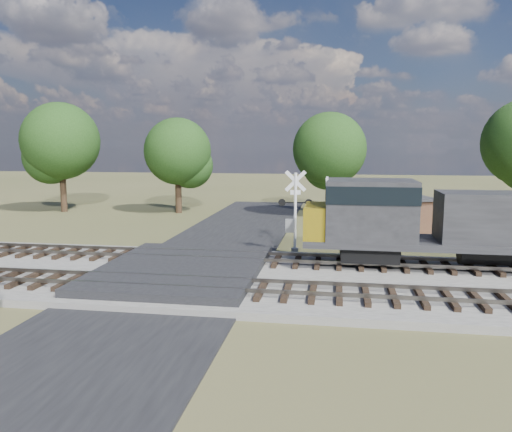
# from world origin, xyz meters

# --- Properties ---
(ground) EXTENTS (160.00, 160.00, 0.00)m
(ground) POSITION_xyz_m (0.00, 0.00, 0.00)
(ground) COLOR #474A27
(ground) RESTS_ON ground
(ballast_bed) EXTENTS (140.00, 10.00, 0.30)m
(ballast_bed) POSITION_xyz_m (10.00, 0.50, 0.15)
(ballast_bed) COLOR gray
(ballast_bed) RESTS_ON ground
(road) EXTENTS (7.00, 60.00, 0.08)m
(road) POSITION_xyz_m (0.00, 0.00, 0.04)
(road) COLOR black
(road) RESTS_ON ground
(crossing_panel) EXTENTS (7.00, 9.00, 0.62)m
(crossing_panel) POSITION_xyz_m (0.00, 0.50, 0.32)
(crossing_panel) COLOR #262628
(crossing_panel) RESTS_ON ground
(track_near) EXTENTS (140.00, 2.60, 0.33)m
(track_near) POSITION_xyz_m (3.12, -2.00, 0.41)
(track_near) COLOR black
(track_near) RESTS_ON ballast_bed
(track_far) EXTENTS (140.00, 2.60, 0.33)m
(track_far) POSITION_xyz_m (3.12, 3.00, 0.41)
(track_far) COLOR black
(track_far) RESTS_ON ballast_bed
(crossing_signal_far) EXTENTS (1.86, 0.42, 4.61)m
(crossing_signal_far) POSITION_xyz_m (4.52, 6.34, 1.92)
(crossing_signal_far) COLOR silver
(crossing_signal_far) RESTS_ON ground
(equipment_shed) EXTENTS (4.74, 4.74, 2.59)m
(equipment_shed) POSITION_xyz_m (10.89, 13.15, 1.31)
(equipment_shed) COLOR #4B2D20
(equipment_shed) RESTS_ON ground
(treeline) EXTENTS (84.50, 9.40, 10.63)m
(treeline) POSITION_xyz_m (9.38, 20.06, 6.27)
(treeline) COLOR black
(treeline) RESTS_ON ground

